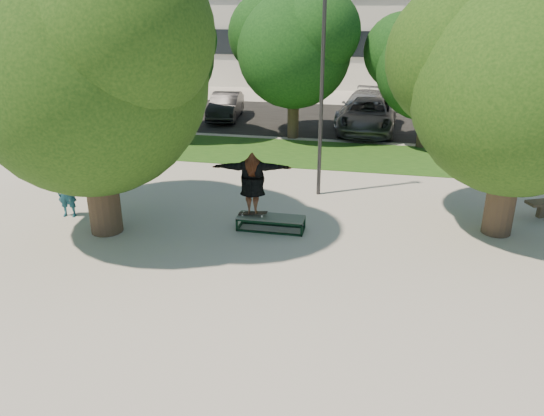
% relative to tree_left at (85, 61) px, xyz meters
% --- Properties ---
extents(ground, '(120.00, 120.00, 0.00)m').
position_rel_tree_left_xyz_m(ground, '(4.29, -1.09, -4.42)').
color(ground, gray).
rests_on(ground, ground).
extents(grass_strip, '(30.00, 4.00, 0.02)m').
position_rel_tree_left_xyz_m(grass_strip, '(5.29, 8.41, -4.41)').
color(grass_strip, '#153F12').
rests_on(grass_strip, ground).
extents(asphalt_strip, '(40.00, 8.00, 0.01)m').
position_rel_tree_left_xyz_m(asphalt_strip, '(4.29, 14.91, -4.42)').
color(asphalt_strip, black).
rests_on(asphalt_strip, ground).
extents(tree_left, '(6.96, 5.95, 7.12)m').
position_rel_tree_left_xyz_m(tree_left, '(0.00, 0.00, 0.00)').
color(tree_left, '#38281E').
rests_on(tree_left, ground).
extents(tree_right, '(6.24, 5.33, 6.51)m').
position_rel_tree_left_xyz_m(tree_right, '(10.21, 1.99, -0.33)').
color(tree_right, '#38281E').
rests_on(tree_right, ground).
extents(bg_tree_left, '(5.28, 4.51, 5.77)m').
position_rel_tree_left_xyz_m(bg_tree_left, '(-2.28, 9.98, -0.69)').
color(bg_tree_left, '#38281E').
rests_on(bg_tree_left, ground).
extents(bg_tree_mid, '(5.76, 4.92, 6.24)m').
position_rel_tree_left_xyz_m(bg_tree_mid, '(3.22, 10.98, -0.41)').
color(bg_tree_mid, '#38281E').
rests_on(bg_tree_mid, ground).
extents(bg_tree_right, '(5.04, 4.31, 5.43)m').
position_rel_tree_left_xyz_m(bg_tree_right, '(8.73, 10.47, -0.93)').
color(bg_tree_right, '#38281E').
rests_on(bg_tree_right, ground).
extents(lamppost, '(0.25, 0.15, 6.11)m').
position_rel_tree_left_xyz_m(lamppost, '(5.29, 3.91, -1.27)').
color(lamppost, '#2D2D30').
rests_on(lamppost, ground).
extents(grind_box, '(1.80, 0.60, 0.38)m').
position_rel_tree_left_xyz_m(grind_box, '(4.38, 0.89, -4.23)').
color(grind_box, black).
rests_on(grind_box, ground).
extents(skater_rig, '(2.12, 0.82, 1.76)m').
position_rel_tree_left_xyz_m(skater_rig, '(3.88, 0.89, -3.13)').
color(skater_rig, white).
rests_on(skater_rig, grind_box).
extents(bystander, '(0.59, 0.43, 1.50)m').
position_rel_tree_left_xyz_m(bystander, '(-1.46, 0.65, -3.67)').
color(bystander, '#174758').
rests_on(bystander, ground).
extents(car_silver_a, '(1.74, 3.98, 1.33)m').
position_rel_tree_left_xyz_m(car_silver_a, '(-4.71, 14.30, -3.75)').
color(car_silver_a, '#B4B4B9').
rests_on(car_silver_a, asphalt_strip).
extents(car_dark, '(1.83, 4.08, 1.30)m').
position_rel_tree_left_xyz_m(car_dark, '(-0.71, 13.99, -3.77)').
color(car_dark, black).
rests_on(car_dark, asphalt_strip).
extents(car_grey, '(2.66, 5.39, 1.47)m').
position_rel_tree_left_xyz_m(car_grey, '(6.49, 12.78, -3.69)').
color(car_grey, '#535257').
rests_on(car_grey, asphalt_strip).
extents(car_silver_b, '(2.84, 5.34, 1.47)m').
position_rel_tree_left_xyz_m(car_silver_b, '(6.25, 14.69, -3.68)').
color(car_silver_b, '#A0A1A5').
rests_on(car_silver_b, asphalt_strip).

